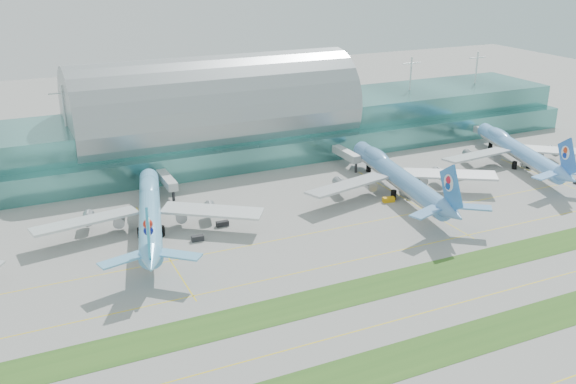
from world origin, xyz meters
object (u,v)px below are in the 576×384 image
terminal (215,125)px  airliner_b (150,210)px  airliner_c (397,175)px  airliner_d (518,150)px

terminal → airliner_b: terminal is taller
terminal → airliner_c: size_ratio=4.03×
terminal → airliner_c: (45.39, -70.53, -7.05)m
airliner_b → airliner_d: bearing=13.6°
airliner_c → terminal: bearing=131.5°
airliner_b → airliner_c: (89.69, -5.27, 0.25)m
airliner_c → airliner_b: bearing=-174.6°
airliner_b → airliner_d: (153.70, 1.60, -0.21)m
terminal → airliner_c: terminal is taller
terminal → airliner_d: size_ratio=4.39×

